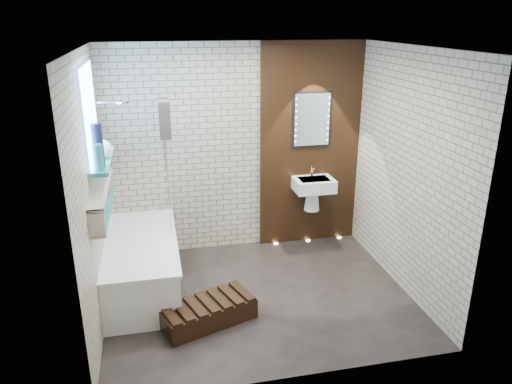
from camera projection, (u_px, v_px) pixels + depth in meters
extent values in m
plane|color=black|center=(259.00, 296.00, 5.32)|extent=(3.20, 3.20, 0.00)
cube|color=tan|center=(236.00, 150.00, 6.07)|extent=(3.20, 0.04, 2.60)
cube|color=tan|center=(297.00, 237.00, 3.68)|extent=(3.20, 0.04, 2.60)
cube|color=tan|center=(92.00, 195.00, 4.55)|extent=(0.04, 2.60, 2.60)
cube|color=tan|center=(406.00, 173.00, 5.19)|extent=(0.04, 2.60, 2.60)
plane|color=white|center=(260.00, 47.00, 4.43)|extent=(3.20, 3.20, 0.00)
cube|color=black|center=(310.00, 146.00, 6.23)|extent=(1.30, 0.06, 2.60)
cube|color=#7FADE0|center=(89.00, 113.00, 4.64)|extent=(0.03, 1.00, 0.90)
cube|color=teal|center=(102.00, 160.00, 4.81)|extent=(0.18, 1.00, 0.04)
cube|color=teal|center=(103.00, 210.00, 4.78)|extent=(0.14, 1.30, 0.03)
cube|color=#B2A899|center=(101.00, 187.00, 4.70)|extent=(0.14, 1.30, 0.03)
cube|color=#B2A899|center=(96.00, 224.00, 4.15)|extent=(0.14, 0.03, 0.26)
cube|color=#B2A899|center=(107.00, 178.00, 5.32)|extent=(0.14, 0.03, 0.26)
cube|color=white|center=(142.00, 265.00, 5.39)|extent=(0.75, 1.70, 0.55)
cube|color=white|center=(140.00, 242.00, 5.29)|extent=(0.79, 1.74, 0.03)
cylinder|color=silver|center=(152.00, 209.00, 5.97)|extent=(0.04, 0.04, 0.12)
cube|color=white|center=(167.00, 165.00, 5.52)|extent=(0.01, 0.78, 1.40)
cube|color=black|center=(165.00, 119.00, 5.15)|extent=(0.11, 0.30, 0.39)
cylinder|color=silver|center=(122.00, 102.00, 5.24)|extent=(0.18, 0.18, 0.02)
cube|color=white|center=(314.00, 185.00, 6.19)|extent=(0.50, 0.36, 0.16)
cone|color=white|center=(312.00, 200.00, 6.31)|extent=(0.20, 0.20, 0.28)
cylinder|color=silver|center=(312.00, 171.00, 6.23)|extent=(0.03, 0.03, 0.14)
cube|color=black|center=(312.00, 120.00, 6.08)|extent=(0.50, 0.02, 0.70)
cube|color=silver|center=(312.00, 120.00, 6.07)|extent=(0.45, 0.01, 0.65)
cube|color=black|center=(208.00, 313.00, 4.84)|extent=(1.00, 0.69, 0.20)
cylinder|color=maroon|center=(100.00, 214.00, 4.49)|extent=(0.05, 0.05, 0.12)
cylinder|color=#AB581A|center=(101.00, 210.00, 4.61)|extent=(0.05, 0.05, 0.10)
cylinder|color=maroon|center=(105.00, 187.00, 5.13)|extent=(0.06, 0.06, 0.15)
cylinder|color=#AB581A|center=(105.00, 194.00, 5.04)|extent=(0.05, 0.05, 0.08)
sphere|color=white|center=(102.00, 149.00, 4.78)|extent=(0.19, 0.19, 0.19)
cylinder|color=#131636|center=(98.00, 146.00, 4.45)|extent=(0.10, 0.10, 0.42)
cylinder|color=teal|center=(98.00, 158.00, 4.39)|extent=(0.10, 0.10, 0.24)
cylinder|color=#FFD899|center=(276.00, 244.00, 6.52)|extent=(0.06, 0.06, 0.01)
cylinder|color=#FFD899|center=(308.00, 240.00, 6.61)|extent=(0.06, 0.06, 0.01)
cylinder|color=#FFD899|center=(339.00, 237.00, 6.70)|extent=(0.06, 0.06, 0.01)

